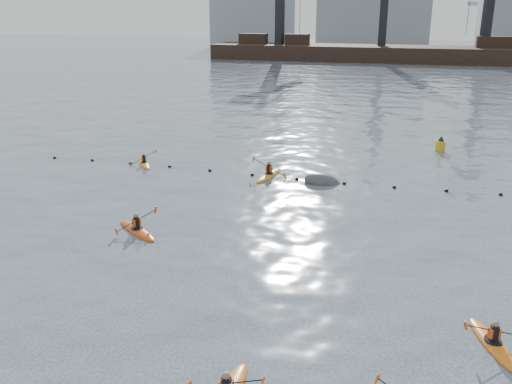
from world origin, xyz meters
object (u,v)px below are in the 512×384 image
at_px(kayaker_2, 137,230).
at_px(kayaker_5, 144,163).
at_px(kayaker_3, 269,175).
at_px(nav_buoy, 440,146).
at_px(kayaker_4, 493,343).
at_px(mooring_buoy, 323,183).

distance_m(kayaker_2, kayaker_5, 12.26).
bearing_deg(kayaker_2, kayaker_3, 15.78).
relative_size(kayaker_5, nav_buoy, 1.94).
bearing_deg(nav_buoy, kayaker_4, -88.01).
bearing_deg(mooring_buoy, kayaker_3, 173.71).
relative_size(kayaker_3, mooring_buoy, 1.54).
distance_m(kayaker_3, nav_buoy, 14.77).
height_order(kayaker_4, mooring_buoy, kayaker_4).
bearing_deg(mooring_buoy, kayaker_4, -62.41).
height_order(kayaker_3, nav_buoy, kayaker_3).
height_order(kayaker_4, nav_buoy, nav_buoy).
height_order(kayaker_4, kayaker_5, kayaker_5).
bearing_deg(kayaker_4, mooring_buoy, -82.90).
xyz_separation_m(kayaker_2, kayaker_4, (15.48, -5.27, -0.01)).
relative_size(kayaker_4, mooring_buoy, 1.35).
bearing_deg(kayaker_3, kayaker_2, -100.17).
height_order(kayaker_5, mooring_buoy, kayaker_5).
bearing_deg(kayaker_2, mooring_buoy, -0.26).
distance_m(kayaker_4, nav_buoy, 26.07).
bearing_deg(kayaker_5, kayaker_3, -39.47).
xyz_separation_m(kayaker_3, kayaker_5, (-9.10, 0.31, -0.02)).
bearing_deg(kayaker_5, kayaker_4, -75.60).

